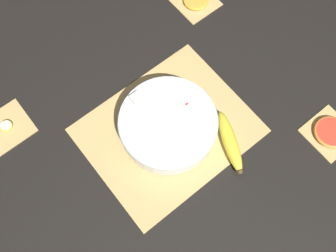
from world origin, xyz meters
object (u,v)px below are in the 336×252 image
at_px(fruit_salad_bowl, 168,124).
at_px(whole_banana, 230,142).
at_px(orange_slice_whole, 196,0).
at_px(grapefruit_slice, 331,132).
at_px(banana_coin_single, 6,126).

distance_m(fruit_salad_bowl, whole_banana, 0.17).
distance_m(fruit_salad_bowl, orange_slice_whole, 0.45).
distance_m(fruit_salad_bowl, grapefruit_slice, 0.45).
bearing_deg(grapefruit_slice, orange_slice_whole, 90.00).
relative_size(orange_slice_whole, grapefruit_slice, 0.84).
xyz_separation_m(whole_banana, grapefruit_slice, (0.24, -0.15, -0.01)).
height_order(whole_banana, banana_coin_single, whole_banana).
height_order(whole_banana, grapefruit_slice, whole_banana).
bearing_deg(grapefruit_slice, banana_coin_single, 140.07).
height_order(orange_slice_whole, banana_coin_single, orange_slice_whole).
relative_size(whole_banana, banana_coin_single, 5.08).
relative_size(orange_slice_whole, banana_coin_single, 2.28).
bearing_deg(orange_slice_whole, banana_coin_single, 180.00).
xyz_separation_m(fruit_salad_bowl, whole_banana, (0.10, -0.14, -0.02)).
relative_size(fruit_salad_bowl, grapefruit_slice, 2.79).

